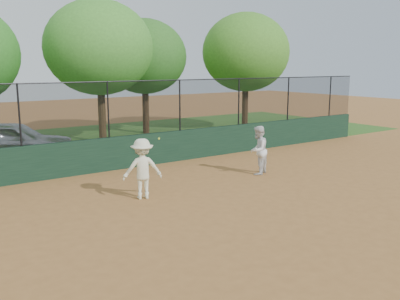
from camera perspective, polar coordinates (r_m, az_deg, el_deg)
ground at (r=11.71m, az=3.01°, el=-7.87°), size 80.00×80.00×0.00m
back_wall at (r=16.54m, az=-9.87°, el=-0.31°), size 26.00×0.20×1.20m
grass_strip at (r=22.15m, az=-16.48°, el=0.65°), size 36.00×12.00×0.01m
parked_car at (r=19.04m, az=-22.94°, el=1.05°), size 5.03×3.87×1.60m
player_second at (r=15.55m, az=7.45°, el=-0.03°), size 1.02×0.95×1.69m
player_main at (r=12.71m, az=-7.39°, el=-2.40°), size 1.26×0.96×1.74m
fence_assembly at (r=16.30m, az=-10.15°, el=5.33°), size 26.00×0.06×2.00m
tree_2 at (r=22.21m, az=-12.77°, el=12.65°), size 5.22×4.75×6.82m
tree_3 at (r=24.79m, az=-7.11°, el=11.77°), size 4.67×4.25×6.21m
tree_4 at (r=26.02m, az=5.91°, el=12.32°), size 5.13×4.67×6.67m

